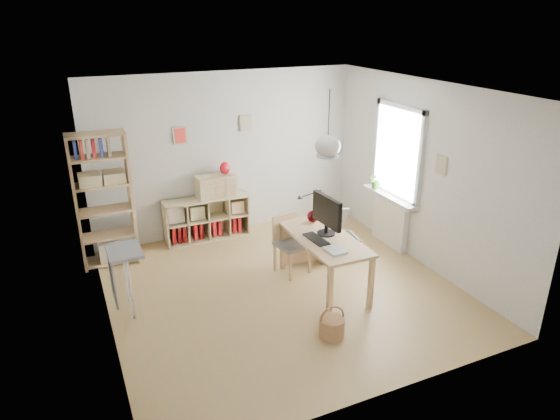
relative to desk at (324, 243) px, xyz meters
name	(u,v)px	position (x,y,z in m)	size (l,w,h in m)	color
ground	(282,289)	(-0.55, 0.15, -0.66)	(4.50, 4.50, 0.00)	#A68953
room_shell	(328,146)	(0.00, 0.00, 1.34)	(4.50, 4.50, 4.50)	white
window_unit	(398,152)	(1.68, 0.75, 0.89)	(0.07, 1.16, 1.46)	white
radiator	(390,221)	(1.64, 0.75, -0.26)	(0.10, 0.80, 0.80)	white
windowsill	(390,197)	(1.59, 0.75, 0.17)	(0.22, 1.20, 0.06)	white
desk	(324,243)	(0.00, 0.00, 0.00)	(0.70, 1.50, 0.75)	tan
cube_shelf	(205,221)	(-1.02, 2.23, -0.36)	(1.40, 0.38, 0.72)	beige
tall_bookshelf	(103,195)	(-2.59, 1.95, 0.43)	(0.80, 0.38, 2.00)	tan
side_table	(120,264)	(-2.59, 0.50, 0.01)	(0.40, 0.55, 0.85)	gray
chair	(290,240)	(-0.23, 0.60, -0.17)	(0.50, 0.50, 0.85)	gray
wicker_basket	(332,327)	(-0.47, -1.06, -0.52)	(0.30, 0.30, 0.41)	#A36F49
storage_chest	(335,242)	(0.64, 0.78, -0.44)	(0.73, 0.80, 0.67)	beige
monitor	(327,213)	(0.07, 0.08, 0.40)	(0.25, 0.62, 0.54)	black
keyboard	(316,239)	(-0.14, -0.03, 0.10)	(0.16, 0.44, 0.02)	black
task_lamp	(308,202)	(0.06, 0.62, 0.37)	(0.39, 0.14, 0.41)	black
yarn_ball	(313,216)	(0.10, 0.52, 0.18)	(0.17, 0.17, 0.17)	#49090D
paper_tray	(335,250)	(-0.08, -0.43, 0.11)	(0.21, 0.27, 0.03)	white
drawer_chest	(216,186)	(-0.81, 2.19, 0.25)	(0.64, 0.29, 0.36)	beige
red_vase	(225,168)	(-0.65, 2.19, 0.53)	(0.17, 0.17, 0.20)	maroon
potted_plant	(377,180)	(1.57, 1.10, 0.35)	(0.26, 0.22, 0.29)	#346F29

